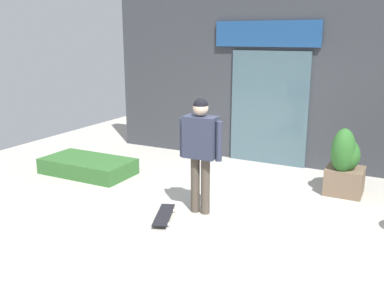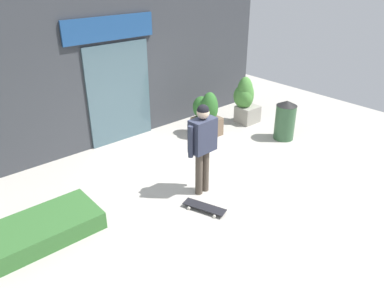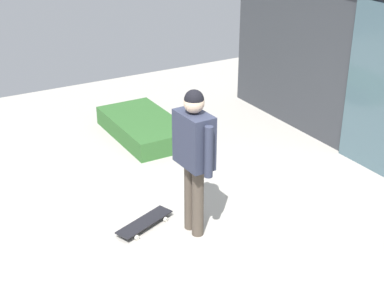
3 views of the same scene
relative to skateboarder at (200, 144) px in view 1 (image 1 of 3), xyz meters
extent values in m
plane|color=#B2ADA3|center=(0.47, 0.08, -1.03)|extent=(12.00, 12.00, 0.00)
cube|color=#383A3F|center=(0.47, 3.01, 0.79)|extent=(7.70, 0.25, 3.64)
cube|color=#47606B|center=(0.09, 2.87, 0.08)|extent=(1.55, 0.06, 2.23)
cube|color=navy|center=(-0.02, 2.85, 1.51)|extent=(2.07, 0.05, 0.49)
cylinder|color=#4C4238|center=(0.08, 0.00, -0.62)|extent=(0.13, 0.13, 0.84)
cylinder|color=#4C4238|center=(-0.08, 0.00, -0.62)|extent=(0.13, 0.13, 0.84)
cube|color=#2D3347|center=(0.00, 0.00, 0.10)|extent=(0.47, 0.28, 0.59)
cylinder|color=#2D3347|center=(0.28, 0.01, 0.07)|extent=(0.09, 0.09, 0.56)
cylinder|color=#2D3347|center=(-0.28, -0.01, 0.07)|extent=(0.09, 0.09, 0.56)
sphere|color=beige|center=(0.00, 0.00, 0.51)|extent=(0.22, 0.22, 0.22)
sphere|color=black|center=(0.00, 0.00, 0.54)|extent=(0.20, 0.20, 0.20)
cube|color=black|center=(-0.35, -0.45, -0.97)|extent=(0.45, 0.77, 0.02)
cylinder|color=silver|center=(-0.16, -0.63, -1.01)|extent=(0.05, 0.06, 0.05)
cylinder|color=silver|center=(-0.37, -0.71, -1.01)|extent=(0.05, 0.06, 0.05)
cylinder|color=silver|center=(-0.33, -0.19, -1.01)|extent=(0.05, 0.06, 0.05)
cylinder|color=silver|center=(-0.54, -0.26, -1.01)|extent=(0.05, 0.06, 0.05)
cube|color=brown|center=(1.75, 1.76, -0.81)|extent=(0.58, 0.55, 0.44)
ellipsoid|color=#2D6628|center=(1.73, 1.72, -0.37)|extent=(0.45, 0.48, 0.53)
ellipsoid|color=#2D6628|center=(1.70, 1.64, -0.29)|extent=(0.37, 0.40, 0.72)
ellipsoid|color=#2D6628|center=(1.70, 1.90, -0.36)|extent=(0.40, 0.47, 0.54)
cube|color=#33662D|center=(-2.66, 0.66, -0.89)|extent=(1.69, 0.90, 0.29)
camera|label=1|loc=(2.56, -5.22, 1.48)|focal=39.95mm
camera|label=2|loc=(-3.87, -4.23, 2.76)|focal=34.95mm
camera|label=3|loc=(4.60, -2.68, 2.52)|focal=52.44mm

